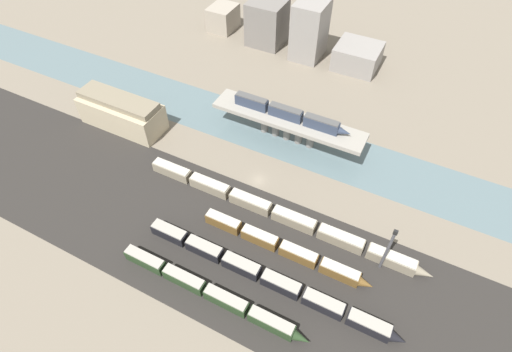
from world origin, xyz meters
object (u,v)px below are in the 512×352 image
train_yard_far (283,248)px  signal_tower (388,250)px  train_on_bridge (289,114)px  train_yard_near (209,292)px  warehouse_building (122,112)px  train_yard_outer (277,213)px  train_yard_mid (266,277)px

train_yard_far → signal_tower: size_ratio=2.87×
train_on_bridge → train_yard_far: 44.24m
train_yard_near → warehouse_building: (-58.54, 40.13, 3.68)m
train_yard_far → train_yard_outer: bearing=123.0°
train_yard_near → warehouse_building: bearing=145.6°
train_on_bridge → train_yard_far: train_on_bridge is taller
signal_tower → warehouse_building: bearing=171.4°
train_on_bridge → warehouse_building: train_on_bridge is taller
signal_tower → train_yard_outer: bearing=175.6°
train_on_bridge → train_yard_outer: bearing=-71.0°
train_on_bridge → train_yard_outer: train_on_bridge is taller
train_yard_near → train_yard_mid: (10.27, 9.60, -0.07)m
warehouse_building → train_yard_near: bearing=-34.4°
train_yard_near → train_yard_outer: bearing=81.0°
train_on_bridge → train_yard_mid: 52.88m
train_yard_near → signal_tower: (34.39, 26.15, 6.49)m
train_yard_near → signal_tower: signal_tower is taller
train_yard_far → warehouse_building: warehouse_building is taller
train_on_bridge → train_yard_near: bearing=-84.2°
train_yard_near → train_yard_outer: (4.53, 28.43, -0.04)m
train_on_bridge → signal_tower: bearing=-39.2°
train_yard_mid → train_yard_outer: (-5.75, 18.83, 0.04)m
train_yard_far → train_on_bridge: bearing=112.5°
train_on_bridge → train_yard_mid: bearing=-71.8°
warehouse_building → train_yard_far: bearing=-16.9°
train_on_bridge → signal_tower: signal_tower is taller
train_yard_outer → warehouse_building: 64.25m
train_yard_mid → signal_tower: bearing=34.5°
train_yard_mid → warehouse_building: (-68.82, 30.53, 3.75)m
train_yard_far → warehouse_building: 72.37m
train_yard_mid → train_yard_outer: train_yard_outer is taller
train_yard_outer → warehouse_building: size_ratio=2.90×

